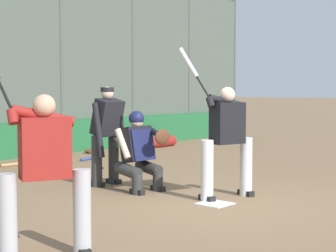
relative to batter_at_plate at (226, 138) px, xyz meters
The scene contains 12 objects.
ground_plane 1.01m from the batter_at_plate, 15.83° to the left, with size 160.00×160.00×0.00m, color #846647.
home_plate_marker 1.01m from the batter_at_plate, 15.83° to the left, with size 0.43×0.43×0.01m, color white.
bleachers_beyond 9.01m from the batter_at_plate, 104.62° to the right, with size 14.20×1.95×1.16m.
batter_at_plate is the anchor object (origin of this frame).
catcher_behind_plate 1.44m from the batter_at_plate, 72.23° to the right, with size 0.68×0.81×1.27m.
umpire_home 2.18m from the batter_at_plate, 78.88° to the right, with size 0.67×0.41×1.65m.
batter_on_deck 3.61m from the batter_at_plate, ahead, with size 0.86×0.93×2.14m.
spare_bat_by_padding 3.47m from the batter_at_plate, 95.09° to the right, with size 0.76×0.38×0.07m.
spare_bat_third_base_side 5.23m from the batter_at_plate, 107.58° to the right, with size 0.80×0.22×0.07m.
spare_bat_first_base_side 5.43m from the batter_at_plate, 89.09° to the right, with size 0.90×0.14×0.07m.
fielding_glove_on_dirt 6.46m from the batter_at_plate, 112.54° to the right, with size 0.31×0.23×0.11m.
equipment_bag_dugout_side 7.34m from the batter_at_plate, 130.35° to the right, with size 1.19×0.30×0.30m.
Camera 1 is at (6.29, 4.66, 1.63)m, focal length 60.00 mm.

